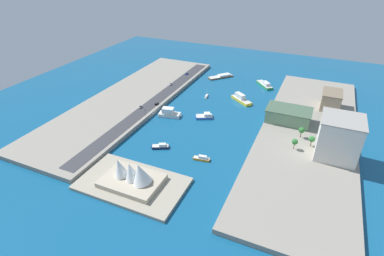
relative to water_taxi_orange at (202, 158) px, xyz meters
The scene contains 23 objects.
ground_plane 65.98m from the water_taxi_orange, 74.50° to the right, with size 440.00×440.00×0.00m, color #145684.
quay_west 90.09m from the water_taxi_orange, 135.12° to the right, with size 70.00×240.00×3.44m, color gray.
quay_east 117.72m from the water_taxi_orange, 32.68° to the right, with size 70.00×240.00×3.44m, color gray.
peninsula_point 50.67m from the water_taxi_orange, 54.69° to the left, with size 65.57×38.38×2.00m, color #A89E89.
road_strip 97.13m from the water_taxi_orange, 40.89° to the right, with size 12.61×228.00×0.15m, color #38383D.
water_taxi_orange is the anchor object (origin of this frame).
sailboat_small_white 104.87m from the water_taxi_orange, 70.26° to the right, with size 4.44×11.41×12.04m.
ferry_green_doubledeck 150.59m from the water_taxi_orange, 94.38° to the right, with size 21.35×23.24×5.49m.
barge_flat_brown 161.36m from the water_taxi_orange, 75.85° to the right, with size 25.46×27.26×3.22m.
patrol_launch_navy 33.33m from the water_taxi_orange, ahead, with size 13.63×9.37×3.52m.
ferry_white_commuter 69.80m from the water_taxi_orange, 43.66° to the right, with size 21.46×12.07×7.72m.
ferry_yellow_fast 103.52m from the water_taxi_orange, 89.28° to the right, with size 23.69×20.44×6.91m.
catamaran_blue 61.30m from the water_taxi_orange, 70.23° to the right, with size 16.28×12.95×4.59m.
apartment_midrise_tan 138.70m from the water_taxi_orange, 123.78° to the right, with size 16.44×24.29×15.25m.
hotel_broad_white 92.49m from the water_taxi_orange, 155.91° to the right, with size 26.75×26.70×28.98m.
terminal_long_green 88.02m from the water_taxi_orange, 121.90° to the right, with size 35.73×22.42×11.19m.
sedan_silver 90.73m from the water_taxi_orange, 30.29° to the right, with size 1.79×4.62×1.55m.
suv_black 89.49m from the water_taxi_orange, 40.06° to the right, with size 2.05×4.90×1.64m.
van_white 130.70m from the water_taxi_orange, 53.21° to the right, with size 1.92×4.36×1.53m.
hatchback_blue 159.63m from the water_taxi_orange, 61.50° to the right, with size 1.96×5.23×1.55m.
traffic_light_waterfront 74.31m from the water_taxi_orange, 27.34° to the right, with size 0.36×0.36×6.50m.
opera_landmark 50.68m from the water_taxi_orange, 55.32° to the left, with size 36.21×25.61×16.22m.
park_tree_cluster 75.64m from the water_taxi_orange, 144.29° to the right, with size 14.93×22.32×8.46m.
Camera 1 is at (-79.57, 219.89, 124.18)m, focal length 28.05 mm.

